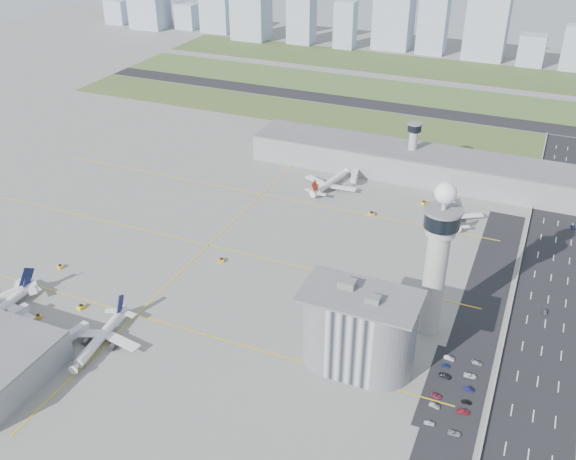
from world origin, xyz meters
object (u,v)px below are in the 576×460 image
at_px(airplane_far_a, 331,178).
at_px(car_lot_2, 436,396).
at_px(tug_4, 371,213).
at_px(car_hw_1, 545,312).
at_px(car_lot_5, 449,358).
at_px(jet_bridge_far_0, 356,173).
at_px(tug_2, 81,307).
at_px(jet_bridge_far_1, 441,188).
at_px(car_lot_9, 469,389).
at_px(car_lot_3, 445,376).
at_px(car_lot_11, 477,363).
at_px(car_lot_7, 463,412).
at_px(airplane_far_b, 455,209).
at_px(car_hw_4, 550,175).
at_px(car_lot_8, 466,402).
at_px(secondary_tower, 413,144).
at_px(control_tower, 437,255).
at_px(tug_3, 222,260).
at_px(car_lot_6, 454,433).
at_px(car_lot_0, 429,423).
at_px(admin_building, 358,330).
at_px(car_lot_4, 446,365).
at_px(tug_1, 38,316).
at_px(car_hw_2, 573,227).
at_px(tug_0, 60,266).
at_px(jet_bridge_near_2, 59,347).
at_px(car_lot_10, 470,376).
at_px(airplane_near_c, 99,334).
at_px(car_lot_1, 434,406).

bearing_deg(airplane_far_a, car_lot_2, -136.26).
relative_size(tug_4, car_hw_1, 0.90).
distance_m(airplane_far_a, car_lot_5, 151.00).
distance_m(jet_bridge_far_0, tug_2, 179.75).
bearing_deg(jet_bridge_far_1, car_lot_9, 5.08).
distance_m(car_lot_2, car_lot_3, 11.21).
bearing_deg(car_lot_11, car_lot_2, 163.48).
bearing_deg(car_lot_2, car_lot_7, -103.00).
height_order(tug_4, car_lot_3, tug_4).
distance_m(airplane_far_b, jet_bridge_far_1, 29.55).
bearing_deg(car_hw_1, car_hw_4, 87.04).
bearing_deg(car_hw_4, car_lot_9, -88.49).
bearing_deg(airplane_far_b, car_lot_8, 175.77).
relative_size(secondary_tower, tug_4, 9.45).
bearing_deg(control_tower, tug_3, 173.23).
relative_size(tug_3, car_lot_9, 0.82).
height_order(car_lot_6, car_lot_9, car_lot_9).
distance_m(car_lot_2, car_hw_1, 72.54).
bearing_deg(tug_4, jet_bridge_far_1, 21.53).
relative_size(airplane_far_a, jet_bridge_far_0, 2.79).
bearing_deg(car_lot_0, car_lot_3, -8.82).
distance_m(control_tower, tug_3, 105.56).
distance_m(admin_building, car_lot_4, 36.06).
height_order(jet_bridge_far_1, car_lot_7, jet_bridge_far_1).
distance_m(car_hw_1, car_hw_4, 142.24).
height_order(airplane_far_a, tug_1, airplane_far_a).
height_order(tug_2, car_hw_2, tug_2).
height_order(tug_2, car_lot_9, tug_2).
relative_size(tug_1, tug_2, 0.95).
relative_size(tug_0, tug_3, 0.99).
bearing_deg(car_lot_6, car_lot_5, 11.78).
relative_size(airplane_far_a, jet_bridge_far_1, 2.79).
height_order(control_tower, jet_bridge_near_2, control_tower).
height_order(tug_0, car_lot_8, tug_0).
relative_size(car_lot_9, car_lot_10, 0.79).
bearing_deg(car_lot_10, car_lot_2, 143.44).
relative_size(car_lot_5, car_lot_6, 0.93).
bearing_deg(car_lot_11, car_lot_7, -172.83).
relative_size(tug_3, car_lot_0, 0.82).
relative_size(airplane_near_c, jet_bridge_far_0, 2.81).
bearing_deg(tug_1, car_lot_1, -126.10).
bearing_deg(jet_bridge_far_0, tug_2, -31.45).
xyz_separation_m(car_lot_2, car_lot_6, (8.95, -14.50, 0.04)).
relative_size(car_lot_1, car_hw_2, 0.92).
relative_size(jet_bridge_far_1, car_lot_4, 4.35).
relative_size(airplane_far_a, car_lot_2, 9.91).
bearing_deg(car_lot_8, car_lot_9, -2.73).
distance_m(car_lot_3, car_lot_9, 9.65).
bearing_deg(jet_bridge_far_0, car_hw_1, 39.92).
bearing_deg(car_lot_2, car_hw_1, -17.85).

